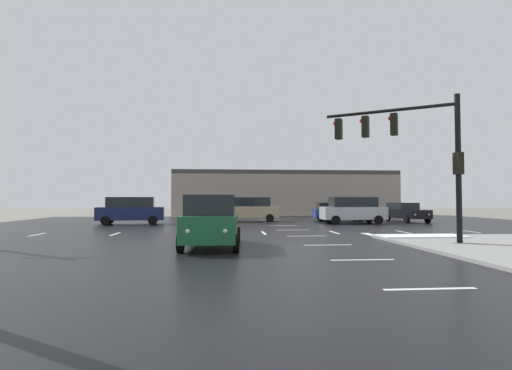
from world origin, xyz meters
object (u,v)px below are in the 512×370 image
at_px(suv_tan, 250,209).
at_px(suv_navy, 131,210).
at_px(suv_silver, 353,210).
at_px(suv_green, 212,220).
at_px(traffic_signal_mast, 410,142).
at_px(sedan_blue, 338,211).
at_px(sedan_black, 406,212).

height_order(suv_tan, suv_navy, same).
relative_size(suv_tan, suv_silver, 1.03).
bearing_deg(suv_green, traffic_signal_mast, 97.25).
bearing_deg(suv_silver, traffic_signal_mast, -98.18).
height_order(traffic_signal_mast, suv_tan, traffic_signal_mast).
relative_size(suv_tan, sedan_blue, 1.08).
height_order(sedan_blue, sedan_black, same).
xyz_separation_m(suv_green, suv_silver, (10.46, 14.24, 0.00)).
bearing_deg(suv_silver, suv_green, -125.98).
bearing_deg(suv_green, sedan_black, 139.37).
height_order(suv_navy, suv_silver, same).
bearing_deg(suv_navy, suv_silver, 171.76).
bearing_deg(sedan_black, suv_green, -48.06).
bearing_deg(sedan_blue, sedan_black, -12.41).
bearing_deg(traffic_signal_mast, suv_tan, -38.41).
bearing_deg(sedan_black, suv_navy, -90.35).
xyz_separation_m(suv_tan, sedan_blue, (7.52, -0.02, -0.24)).
xyz_separation_m(suv_green, suv_tan, (2.78, 17.69, 0.00)).
bearing_deg(suv_green, sedan_blue, 153.06).
bearing_deg(sedan_black, traffic_signal_mast, -28.82).
relative_size(suv_green, sedan_blue, 1.07).
relative_size(sedan_blue, suv_navy, 0.93).
height_order(suv_green, suv_navy, same).
height_order(sedan_black, suv_silver, suv_silver).
distance_m(suv_tan, sedan_black, 12.90).
height_order(sedan_blue, suv_silver, suv_silver).
distance_m(traffic_signal_mast, sedan_black, 17.52).
relative_size(suv_navy, suv_silver, 1.03).
distance_m(suv_tan, sedan_blue, 7.53).
bearing_deg(suv_green, suv_tan, 174.37).
bearing_deg(suv_navy, suv_green, 106.86).
height_order(suv_green, suv_silver, same).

